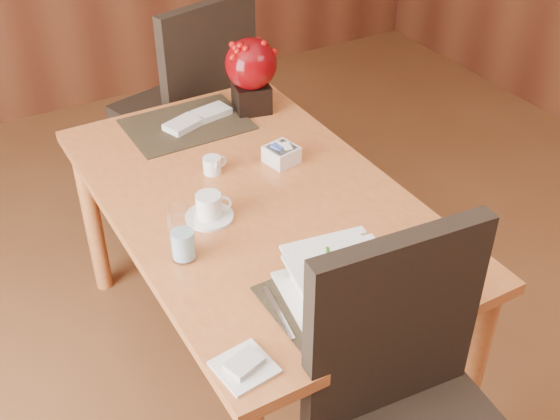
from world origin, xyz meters
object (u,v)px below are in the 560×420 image
water_glass (182,234)px  bread_plate (244,367)px  creamer_jug (212,165)px  berry_decor (251,71)px  sugar_caddy (281,155)px  coffee_cup (209,208)px  soup_setting (341,282)px  dining_table (256,220)px  near_chair (415,416)px  far_chair (194,99)px

water_glass → bread_plate: bearing=-95.4°
creamer_jug → berry_decor: berry_decor is taller
sugar_caddy → bread_plate: sugar_caddy is taller
coffee_cup → water_glass: size_ratio=0.87×
soup_setting → coffee_cup: bearing=115.6°
dining_table → water_glass: water_glass is taller
near_chair → far_chair: bearing=87.8°
water_glass → sugar_caddy: 0.60m
coffee_cup → creamer_jug: size_ratio=1.88×
water_glass → soup_setting: bearing=-51.2°
creamer_jug → far_chair: (0.28, 0.79, -0.17)m
berry_decor → near_chair: size_ratio=0.27×
creamer_jug → near_chair: bearing=-91.0°
soup_setting → water_glass: 0.47m
water_glass → creamer_jug: (0.27, 0.37, -0.06)m
water_glass → near_chair: 0.80m
berry_decor → far_chair: (-0.06, 0.46, -0.31)m
sugar_caddy → dining_table: bearing=-142.0°
dining_table → near_chair: bearing=-91.3°
near_chair → bread_plate: bearing=150.5°
water_glass → near_chair: bearing=-66.3°
coffee_cup → sugar_caddy: (0.36, 0.17, -0.01)m
dining_table → berry_decor: bearing=63.0°
berry_decor → coffee_cup: bearing=-128.6°
sugar_caddy → bread_plate: (-0.55, -0.77, -0.03)m
coffee_cup → sugar_caddy: 0.40m
soup_setting → sugar_caddy: (0.21, 0.68, -0.03)m
dining_table → coffee_cup: (-0.18, -0.03, 0.13)m
berry_decor → bread_plate: berry_decor is taller
dining_table → sugar_caddy: size_ratio=14.93×
near_chair → far_chair: size_ratio=1.00×
dining_table → bread_plate: size_ratio=11.34×
water_glass → sugar_caddy: size_ratio=1.73×
soup_setting → bread_plate: 0.35m
creamer_jug → berry_decor: (0.33, 0.34, 0.14)m
soup_setting → far_chair: size_ratio=0.31×
berry_decor → bread_plate: (-0.64, -1.17, -0.16)m
dining_table → sugar_caddy: 0.26m
water_glass → far_chair: (0.54, 1.17, -0.23)m
soup_setting → sugar_caddy: 0.71m
dining_table → water_glass: (-0.33, -0.17, 0.18)m
soup_setting → creamer_jug: size_ratio=4.13×
bread_plate → far_chair: (0.59, 1.62, -0.14)m
berry_decor → bread_plate: 1.34m
soup_setting → sugar_caddy: soup_setting is taller
bread_plate → far_chair: far_chair is taller
sugar_caddy → berry_decor: size_ratio=0.34×
soup_setting → berry_decor: size_ratio=1.13×
dining_table → bread_plate: bearing=-120.4°
water_glass → berry_decor: size_ratio=0.59×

